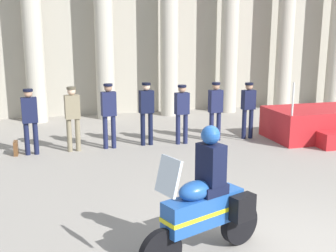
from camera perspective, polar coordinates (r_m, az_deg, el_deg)
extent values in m
cube|color=#A49F91|center=(16.71, -0.71, 14.79)|extent=(18.61, 0.30, 7.46)
cylinder|color=#B2AD9E|center=(15.23, -17.86, 13.00)|extent=(0.66, 0.66, 6.72)
cylinder|color=#B2AD9E|center=(15.34, -8.69, 13.45)|extent=(0.66, 0.66, 6.72)
cylinder|color=#B2AD9E|center=(15.81, 0.18, 13.56)|extent=(0.66, 0.66, 6.72)
cylinder|color=#B2AD9E|center=(16.61, 8.35, 13.39)|extent=(0.66, 0.66, 6.72)
cylinder|color=#B2AD9E|center=(17.69, 15.64, 13.02)|extent=(0.66, 0.66, 6.72)
cube|color=#B21E23|center=(13.52, 20.71, 0.46)|extent=(3.60, 1.74, 0.89)
cylinder|color=silver|center=(11.76, 16.51, 3.48)|extent=(0.05, 0.05, 0.90)
cylinder|color=#141938|center=(11.41, -18.50, -1.66)|extent=(0.13, 0.13, 0.85)
cylinder|color=#141938|center=(11.39, -17.39, -1.60)|extent=(0.13, 0.13, 0.85)
cube|color=#141938|center=(11.25, -18.20, 2.05)|extent=(0.40, 0.26, 0.64)
sphere|color=tan|center=(11.18, -18.35, 4.20)|extent=(0.21, 0.21, 0.21)
cylinder|color=black|center=(11.17, -18.38, 4.60)|extent=(0.24, 0.24, 0.06)
cylinder|color=#7A7056|center=(11.42, -13.17, -1.22)|extent=(0.13, 0.13, 0.88)
cylinder|color=#7A7056|center=(11.43, -12.06, -1.15)|extent=(0.13, 0.13, 0.88)
cube|color=#7A7056|center=(11.27, -12.80, 2.53)|extent=(0.40, 0.26, 0.62)
sphere|color=beige|center=(11.21, -12.90, 4.62)|extent=(0.21, 0.21, 0.21)
cylinder|color=#494334|center=(11.20, -12.92, 5.01)|extent=(0.24, 0.24, 0.06)
cylinder|color=#191E42|center=(11.51, -8.44, -0.86)|extent=(0.13, 0.13, 0.90)
cylinder|color=#191E42|center=(11.54, -7.36, -0.79)|extent=(0.13, 0.13, 0.90)
cube|color=#191E42|center=(11.37, -8.02, 2.97)|extent=(0.40, 0.26, 0.65)
sphere|color=#997056|center=(11.31, -8.09, 5.11)|extent=(0.21, 0.21, 0.21)
cylinder|color=black|center=(11.30, -8.10, 5.51)|extent=(0.24, 0.24, 0.06)
cylinder|color=black|center=(11.74, -3.41, -0.44)|extent=(0.13, 0.13, 0.92)
cylinder|color=black|center=(11.79, -2.37, -0.38)|extent=(0.13, 0.13, 0.92)
cube|color=black|center=(11.61, -2.93, 3.28)|extent=(0.40, 0.26, 0.62)
sphere|color=beige|center=(11.55, -2.95, 5.31)|extent=(0.21, 0.21, 0.21)
cylinder|color=black|center=(11.54, -2.96, 5.70)|extent=(0.24, 0.24, 0.06)
cylinder|color=#191E42|center=(11.85, 1.36, -0.44)|extent=(0.13, 0.13, 0.86)
cylinder|color=#191E42|center=(11.92, 2.37, -0.38)|extent=(0.13, 0.13, 0.86)
cube|color=#191E42|center=(11.74, 1.89, 3.05)|extent=(0.40, 0.26, 0.60)
sphere|color=tan|center=(11.68, 1.91, 5.02)|extent=(0.21, 0.21, 0.21)
cylinder|color=black|center=(11.67, 1.91, 5.40)|extent=(0.24, 0.24, 0.06)
cylinder|color=#191E42|center=(12.27, 5.87, -0.09)|extent=(0.13, 0.13, 0.84)
cylinder|color=#191E42|center=(12.35, 6.83, -0.03)|extent=(0.13, 0.13, 0.84)
cube|color=#191E42|center=(12.17, 6.44, 3.34)|extent=(0.40, 0.26, 0.65)
sphere|color=tan|center=(12.11, 6.49, 5.34)|extent=(0.21, 0.21, 0.21)
cylinder|color=black|center=(12.10, 6.50, 5.71)|extent=(0.24, 0.24, 0.06)
cylinder|color=#141938|center=(12.65, 10.22, 0.25)|extent=(0.13, 0.13, 0.88)
cylinder|color=#141938|center=(12.75, 11.11, 0.31)|extent=(0.13, 0.13, 0.88)
cube|color=#141938|center=(12.57, 10.80, 3.50)|extent=(0.40, 0.26, 0.57)
sphere|color=tan|center=(12.51, 10.88, 5.25)|extent=(0.21, 0.21, 0.21)
cylinder|color=black|center=(12.50, 10.89, 5.61)|extent=(0.24, 0.24, 0.06)
cylinder|color=black|center=(6.56, 9.61, -12.78)|extent=(0.65, 0.36, 0.64)
cube|color=#1E4C99|center=(5.94, 4.79, -11.24)|extent=(1.27, 0.75, 0.44)
ellipsoid|color=#1E4C99|center=(5.72, 3.71, -8.69)|extent=(0.60, 0.49, 0.26)
cube|color=yellow|center=(5.94, 4.79, -11.42)|extent=(1.29, 0.76, 0.06)
cube|color=silver|center=(5.35, 0.06, -6.77)|extent=(0.29, 0.43, 0.47)
cube|color=black|center=(6.09, 10.04, -10.77)|extent=(0.40, 0.30, 0.36)
cube|color=black|center=(6.42, 6.64, -9.36)|extent=(0.40, 0.30, 0.36)
cube|color=black|center=(5.90, 5.73, -8.37)|extent=(0.50, 0.46, 0.14)
cube|color=black|center=(5.78, 5.81, -5.13)|extent=(0.37, 0.43, 0.56)
sphere|color=#1E4C99|center=(5.66, 5.75, -1.21)|extent=(0.26, 0.26, 0.26)
cube|color=brown|center=(11.55, -19.83, -2.84)|extent=(0.10, 0.32, 0.36)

